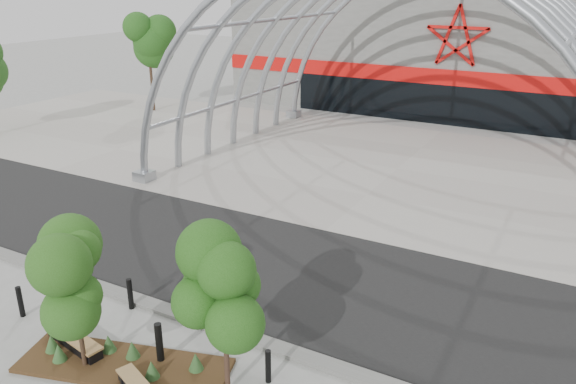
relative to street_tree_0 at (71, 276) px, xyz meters
name	(u,v)px	position (x,y,z in m)	size (l,w,h in m)	color
ground	(219,323)	(1.78, 3.17, -2.57)	(140.00, 140.00, 0.00)	gray
road	(281,270)	(1.78, 6.67, -2.56)	(140.00, 7.00, 0.02)	black
forecourt	(397,169)	(1.78, 18.67, -2.55)	(60.00, 17.00, 0.04)	#AAA49A
kerb	(214,326)	(1.78, 2.92, -2.51)	(60.00, 0.50, 0.12)	slate
arena_building	(479,51)	(1.78, 36.62, 1.42)	(34.00, 15.24, 8.00)	slate
vault_canopy	(397,169)	(1.78, 18.67, -2.55)	(20.80, 15.80, 20.36)	#A0A4AB
planting_bed	(121,362)	(0.74, 0.48, -2.44)	(5.53, 3.04, 0.56)	#302512
street_tree_0	(71,276)	(0.00, 0.00, 0.00)	(1.57, 1.57, 3.57)	black
street_tree_1	(223,292)	(3.56, 1.02, 0.08)	(1.56, 1.56, 3.69)	#331E18
bench_0	(75,343)	(-0.79, 0.39, -2.36)	(2.08, 0.81, 0.43)	black
bollard_0	(20,302)	(-3.35, 0.77, -2.10)	(0.15, 0.15, 0.94)	black
bollard_1	(130,294)	(-0.91, 2.57, -2.09)	(0.15, 0.15, 0.97)	black
bollard_2	(159,344)	(1.52, 1.04, -2.00)	(0.18, 0.18, 1.15)	black
bollard_3	(253,306)	(2.54, 3.74, -2.10)	(0.15, 0.15, 0.94)	black
bollard_4	(268,366)	(4.23, 1.74, -2.13)	(0.14, 0.14, 0.88)	black
bg_tree_0	(149,46)	(-18.22, 23.17, 2.07)	(3.00, 3.00, 6.45)	black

